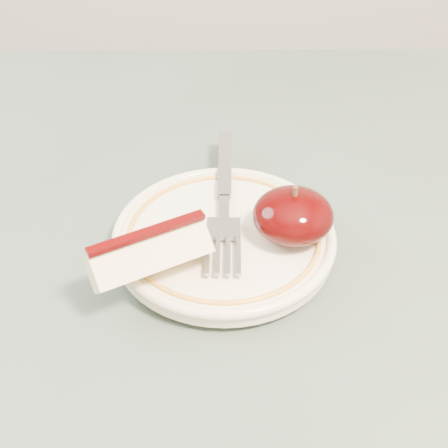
{
  "coord_description": "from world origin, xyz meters",
  "views": [
    {
      "loc": [
        0.1,
        -0.31,
        1.1
      ],
      "look_at": [
        0.11,
        0.07,
        0.78
      ],
      "focal_mm": 50.0,
      "sensor_mm": 36.0,
      "label": 1
    }
  ],
  "objects_px": {
    "plate": "(224,237)",
    "fork": "(224,198)",
    "apple_half": "(293,216)",
    "table": "(94,385)"
  },
  "relations": [
    {
      "from": "plate",
      "to": "fork",
      "type": "bearing_deg",
      "value": 89.1
    },
    {
      "from": "table",
      "to": "fork",
      "type": "relative_size",
      "value": 4.57
    },
    {
      "from": "plate",
      "to": "apple_half",
      "type": "height_order",
      "value": "apple_half"
    },
    {
      "from": "table",
      "to": "fork",
      "type": "distance_m",
      "value": 0.19
    },
    {
      "from": "fork",
      "to": "plate",
      "type": "bearing_deg",
      "value": -179.54
    },
    {
      "from": "plate",
      "to": "fork",
      "type": "distance_m",
      "value": 0.04
    },
    {
      "from": "table",
      "to": "apple_half",
      "type": "bearing_deg",
      "value": 22.19
    },
    {
      "from": "table",
      "to": "plate",
      "type": "xyz_separation_m",
      "value": [
        0.11,
        0.07,
        0.1
      ]
    },
    {
      "from": "table",
      "to": "fork",
      "type": "xyz_separation_m",
      "value": [
        0.11,
        0.11,
        0.11
      ]
    },
    {
      "from": "apple_half",
      "to": "plate",
      "type": "bearing_deg",
      "value": 177.91
    }
  ]
}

